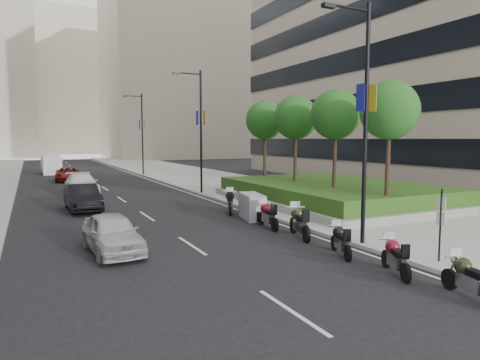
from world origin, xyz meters
TOP-DOWN VIEW (x-y plane):
  - ground at (0.00, 0.00)m, footprint 160.00×160.00m
  - sidewalk_right at (9.00, 30.00)m, footprint 10.00×100.00m
  - lane_edge at (3.70, 30.00)m, footprint 0.12×100.00m
  - lane_centre at (-1.50, 30.00)m, footprint 0.12×100.00m
  - building_cream_right at (22.00, 80.00)m, footprint 28.00×24.00m
  - building_cream_centre at (2.00, 120.00)m, footprint 30.00×24.00m
  - planter at (10.00, 10.00)m, footprint 10.00×14.00m
  - hedge at (10.00, 10.00)m, footprint 9.40×13.40m
  - tree_0 at (8.50, 4.00)m, footprint 2.80×2.80m
  - tree_1 at (8.50, 8.00)m, footprint 2.80×2.80m
  - tree_2 at (8.50, 12.00)m, footprint 2.80×2.80m
  - tree_3 at (8.50, 16.00)m, footprint 2.80×2.80m
  - lamp_post_0 at (4.14, 1.00)m, footprint 2.34×0.45m
  - lamp_post_1 at (4.14, 18.00)m, footprint 2.34×0.45m
  - lamp_post_2 at (4.14, 36.00)m, footprint 2.34×0.45m
  - parking_sign at (4.80, -2.00)m, footprint 0.06×0.32m
  - motorcycle_0 at (3.01, -4.32)m, footprint 0.77×2.02m
  - motorcycle_1 at (2.84, -2.02)m, footprint 0.99×1.91m
  - motorcycle_2 at (2.75, 0.40)m, footprint 0.90×1.90m
  - motorcycle_3 at (3.00, 3.34)m, footprint 0.97×2.37m
  - motorcycle_4 at (2.75, 5.57)m, footprint 0.74×2.21m
  - motorcycle_5 at (3.07, 7.70)m, footprint 1.30×2.29m
  - motorcycle_6 at (2.89, 9.97)m, footprint 1.14×2.18m
  - car_a at (-4.39, 4.36)m, footprint 1.91×4.23m
  - car_b at (-4.34, 14.40)m, footprint 1.77×4.63m
  - car_c at (-3.61, 22.01)m, footprint 2.15×5.24m
  - car_d at (-3.73, 32.86)m, footprint 2.56×5.01m
  - delivery_van at (-4.75, 43.10)m, footprint 2.11×5.12m

SIDE VIEW (x-z plane):
  - ground at x=0.00m, z-range 0.00..0.00m
  - lane_edge at x=3.70m, z-range 0.00..0.01m
  - lane_centre at x=-1.50m, z-range 0.00..0.01m
  - sidewalk_right at x=9.00m, z-range 0.00..0.15m
  - planter at x=10.00m, z-range 0.15..0.55m
  - motorcycle_2 at x=2.75m, z-range 0.03..1.03m
  - motorcycle_1 at x=2.84m, z-range 0.03..1.05m
  - motorcycle_0 at x=3.01m, z-range 0.04..1.06m
  - motorcycle_4 at x=2.75m, z-range 0.04..1.14m
  - motorcycle_6 at x=2.89m, z-range 0.04..1.20m
  - motorcycle_3 at x=3.00m, z-range 0.04..1.25m
  - motorcycle_5 at x=3.07m, z-range 0.00..1.31m
  - car_d at x=-3.73m, z-range 0.00..1.35m
  - car_a at x=-4.39m, z-range 0.00..1.41m
  - car_b at x=-4.34m, z-range 0.00..1.51m
  - car_c at x=-3.61m, z-range 0.00..1.52m
  - hedge at x=10.00m, z-range 0.55..1.35m
  - delivery_van at x=-4.75m, z-range -0.07..2.05m
  - parking_sign at x=4.80m, z-range 0.21..2.71m
  - lamp_post_0 at x=4.14m, z-range 0.57..9.57m
  - lamp_post_1 at x=4.14m, z-range 0.57..9.57m
  - lamp_post_2 at x=4.14m, z-range 0.57..9.57m
  - tree_0 at x=8.50m, z-range 2.27..8.57m
  - tree_1 at x=8.50m, z-range 2.27..8.57m
  - tree_2 at x=8.50m, z-range 2.27..8.57m
  - tree_3 at x=8.50m, z-range 2.27..8.57m
  - building_cream_right at x=22.00m, z-range 0.00..36.00m
  - building_cream_centre at x=2.00m, z-range 0.00..38.00m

